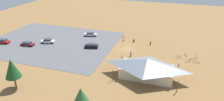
{
  "coord_description": "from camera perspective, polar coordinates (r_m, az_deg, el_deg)",
  "views": [
    {
      "loc": [
        -13.97,
        58.95,
        27.02
      ],
      "look_at": [
        3.38,
        5.37,
        1.2
      ],
      "focal_mm": 32.45,
      "sensor_mm": 36.0,
      "label": 1
    }
  ],
  "objects": [
    {
      "name": "car_maroon_by_curb",
      "position": [
        73.9,
        -22.73,
        1.78
      ],
      "size": [
        4.67,
        2.06,
        1.32
      ],
      "color": "maroon",
      "rests_on": "parking_lot_asphalt"
    },
    {
      "name": "bicycle_blue_edge_north",
      "position": [
        63.19,
        18.29,
        -1.62
      ],
      "size": [
        1.74,
        0.48,
        0.92
      ],
      "color": "black",
      "rests_on": "ground"
    },
    {
      "name": "visitor_near_lot",
      "position": [
        70.26,
        10.81,
        2.33
      ],
      "size": [
        0.37,
        0.4,
        1.69
      ],
      "color": "#2D3347",
      "rests_on": "ground"
    },
    {
      "name": "bicycle_teal_yard_left",
      "position": [
        63.12,
        21.7,
        -2.25
      ],
      "size": [
        1.62,
        0.71,
        0.76
      ],
      "color": "black",
      "rests_on": "ground"
    },
    {
      "name": "ground",
      "position": [
        66.34,
        4.22,
        0.52
      ],
      "size": [
        160.0,
        160.0,
        0.0
      ],
      "primitive_type": "plane",
      "color": "olive",
      "rests_on": "ground"
    },
    {
      "name": "bicycle_red_yard_center",
      "position": [
        75.12,
        3.27,
        3.81
      ],
      "size": [
        1.57,
        0.91,
        0.79
      ],
      "color": "black",
      "rests_on": "ground"
    },
    {
      "name": "car_silver_front_row",
      "position": [
        77.22,
        -6.08,
        4.58
      ],
      "size": [
        5.07,
        2.9,
        1.35
      ],
      "color": "#BCBCC1",
      "rests_on": "parking_lot_asphalt"
    },
    {
      "name": "lot_sign",
      "position": [
        67.77,
        3.22,
        2.39
      ],
      "size": [
        0.56,
        0.08,
        2.2
      ],
      "color": "#99999E",
      "rests_on": "ground"
    },
    {
      "name": "parking_lot_asphalt",
      "position": [
        74.6,
        -16.38,
        2.37
      ],
      "size": [
        43.69,
        33.89,
        0.05
      ],
      "primitive_type": "cube",
      "color": "#56565B",
      "rests_on": "ground"
    },
    {
      "name": "pine_far_west",
      "position": [
        37.44,
        -8.67,
        -13.06
      ],
      "size": [
        3.95,
        3.95,
        6.4
      ],
      "color": "brown",
      "rests_on": "ground"
    },
    {
      "name": "bicycle_white_edge_south",
      "position": [
        64.89,
        22.58,
        -1.65
      ],
      "size": [
        0.89,
        1.52,
        0.83
      ],
      "color": "black",
      "rests_on": "ground"
    },
    {
      "name": "car_white_back_corner",
      "position": [
        73.8,
        -17.64,
        2.59
      ],
      "size": [
        4.86,
        2.95,
        1.47
      ],
      "color": "white",
      "rests_on": "parking_lot_asphalt"
    },
    {
      "name": "visitor_by_pavilion",
      "position": [
        60.99,
        5.33,
        -0.82
      ],
      "size": [
        0.36,
        0.39,
        1.75
      ],
      "color": "#2D3347",
      "rests_on": "ground"
    },
    {
      "name": "bike_pavilion",
      "position": [
        50.26,
        9.8,
        -4.57
      ],
      "size": [
        15.29,
        8.74,
        4.96
      ],
      "color": "beige",
      "rests_on": "ground"
    },
    {
      "name": "bicycle_silver_near_sign",
      "position": [
        72.77,
        3.19,
        3.09
      ],
      "size": [
        0.8,
        1.6,
        0.8
      ],
      "color": "black",
      "rests_on": "ground"
    },
    {
      "name": "bicycle_purple_mid_cluster",
      "position": [
        61.46,
        20.65,
        -2.79
      ],
      "size": [
        1.51,
        0.83,
        0.81
      ],
      "color": "black",
      "rests_on": "ground"
    },
    {
      "name": "trash_bin",
      "position": [
        71.82,
        6.16,
        2.77
      ],
      "size": [
        0.6,
        0.6,
        0.9
      ],
      "primitive_type": "cylinder",
      "color": "brown",
      "rests_on": "ground"
    },
    {
      "name": "car_red_inner_stall",
      "position": [
        79.6,
        -28.33,
        2.32
      ],
      "size": [
        4.57,
        2.39,
        1.46
      ],
      "color": "red",
      "rests_on": "parking_lot_asphalt"
    },
    {
      "name": "car_black_second_row",
      "position": [
        66.79,
        -5.84,
        1.35
      ],
      "size": [
        4.69,
        2.81,
        1.44
      ],
      "color": "black",
      "rests_on": "parking_lot_asphalt"
    },
    {
      "name": "bicycle_black_near_porch",
      "position": [
        61.62,
        22.77,
        -3.07
      ],
      "size": [
        1.79,
        0.48,
        0.83
      ],
      "color": "black",
      "rests_on": "ground"
    },
    {
      "name": "pine_far_east",
      "position": [
        49.55,
        -26.36,
        -4.55
      ],
      "size": [
        3.47,
        3.47,
        7.23
      ],
      "color": "brown",
      "rests_on": "ground"
    },
    {
      "name": "bicycle_green_lone_west",
      "position": [
        65.1,
        20.07,
        -1.16
      ],
      "size": [
        0.81,
        1.57,
        0.77
      ],
      "color": "black",
      "rests_on": "ground"
    }
  ]
}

